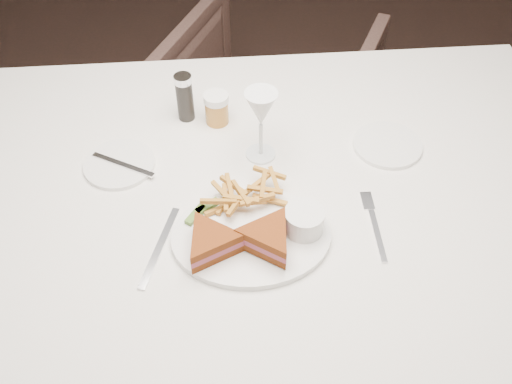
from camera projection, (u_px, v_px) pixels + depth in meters
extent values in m
plane|color=black|center=(167.00, 251.00, 2.06)|extent=(5.00, 5.00, 0.00)
cube|color=silver|center=(256.00, 287.00, 1.51)|extent=(1.63, 1.18, 0.75)
imported|color=#412D28|center=(268.00, 105.00, 2.08)|extent=(0.85, 0.83, 0.69)
ellipsoid|color=white|center=(251.00, 236.00, 1.14)|extent=(0.34, 0.28, 0.01)
cube|color=silver|center=(160.00, 247.00, 1.13)|extent=(0.06, 0.20, 0.00)
cylinder|color=white|center=(119.00, 164.00, 1.28)|extent=(0.16, 0.16, 0.01)
cylinder|color=white|center=(387.00, 145.00, 1.32)|extent=(0.16, 0.16, 0.01)
cylinder|color=black|center=(185.00, 97.00, 1.36)|extent=(0.04, 0.04, 0.12)
cylinder|color=#AA6E28|center=(217.00, 108.00, 1.36)|extent=(0.06, 0.06, 0.08)
cube|color=#4A6F27|center=(207.00, 207.00, 1.17)|extent=(0.05, 0.05, 0.01)
cube|color=#4A6F27|center=(195.00, 215.00, 1.16)|extent=(0.04, 0.06, 0.01)
cylinder|color=white|center=(304.00, 220.00, 1.12)|extent=(0.08, 0.08, 0.05)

